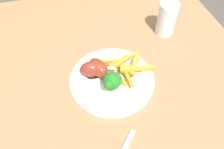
# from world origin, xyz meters

# --- Properties ---
(dining_table) EXTENTS (1.05, 0.88, 0.71)m
(dining_table) POSITION_xyz_m (0.00, 0.00, 0.61)
(dining_table) COLOR #8E6B47
(dining_table) RESTS_ON ground_plane
(dinner_plate) EXTENTS (0.26, 0.26, 0.01)m
(dinner_plate) POSITION_xyz_m (0.01, -0.04, 0.72)
(dinner_plate) COLOR white
(dinner_plate) RESTS_ON dining_table
(broccoli_floret_front) EXTENTS (0.05, 0.05, 0.06)m
(broccoli_floret_front) POSITION_xyz_m (0.04, -0.04, 0.76)
(broccoli_floret_front) COLOR #7FA448
(broccoli_floret_front) RESTS_ON dinner_plate
(broccoli_floret_middle) EXTENTS (0.06, 0.05, 0.07)m
(broccoli_floret_middle) POSITION_xyz_m (0.05, -0.06, 0.76)
(broccoli_floret_middle) COLOR #92A152
(broccoli_floret_middle) RESTS_ON dinner_plate
(carrot_fries_pile) EXTENTS (0.12, 0.17, 0.04)m
(carrot_fries_pile) POSITION_xyz_m (-0.01, 0.00, 0.74)
(carrot_fries_pile) COLOR orange
(carrot_fries_pile) RESTS_ON dinner_plate
(chicken_drumstick_near) EXTENTS (0.06, 0.12, 0.05)m
(chicken_drumstick_near) POSITION_xyz_m (-0.03, -0.09, 0.75)
(chicken_drumstick_near) COLOR #541A12
(chicken_drumstick_near) RESTS_ON dinner_plate
(chicken_drumstick_far) EXTENTS (0.12, 0.08, 0.05)m
(chicken_drumstick_far) POSITION_xyz_m (-0.02, -0.08, 0.75)
(chicken_drumstick_far) COLOR #5E1A0E
(chicken_drumstick_far) RESTS_ON dinner_plate
(water_glass) EXTENTS (0.07, 0.07, 0.12)m
(water_glass) POSITION_xyz_m (-0.17, 0.21, 0.77)
(water_glass) COLOR silver
(water_glass) RESTS_ON dining_table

